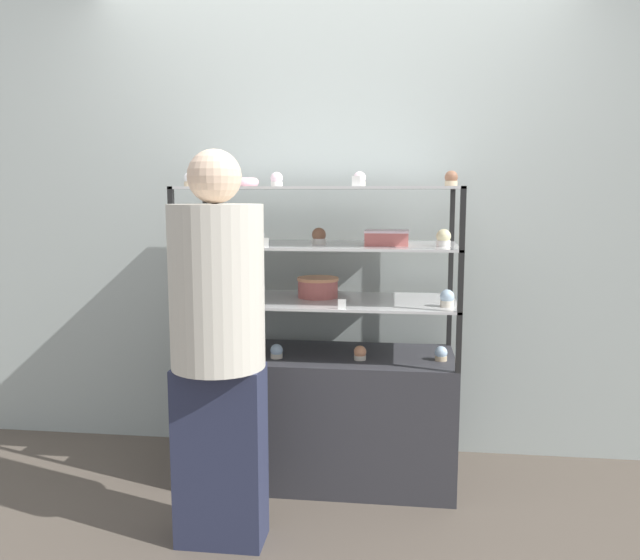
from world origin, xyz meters
name	(u,v)px	position (x,y,z in m)	size (l,w,h in m)	color
ground_plane	(320,475)	(0.00, 0.00, 0.00)	(20.00, 20.00, 0.00)	brown
back_wall	(329,215)	(0.00, 0.41, 1.30)	(8.00, 0.05, 2.60)	#A8B2AD
display_base	(320,415)	(0.00, 0.00, 0.32)	(1.31, 0.54, 0.63)	#333338
display_riser_lower	(320,302)	(0.00, 0.00, 0.89)	(1.31, 0.54, 0.27)	black
display_riser_middle	(320,247)	(0.00, 0.00, 1.16)	(1.31, 0.54, 0.27)	black
display_riser_upper	(320,190)	(0.00, 0.00, 1.43)	(1.31, 0.54, 0.27)	black
layer_cake_centerpiece	(318,287)	(-0.02, 0.06, 0.96)	(0.21, 0.21, 0.10)	#C66660
sheet_cake_frosted	(387,238)	(0.32, -0.03, 1.21)	(0.20, 0.18, 0.07)	#C66660
cupcake_0	(193,349)	(-0.61, -0.11, 0.67)	(0.06, 0.06, 0.07)	#CCB28C
cupcake_1	(277,351)	(-0.20, -0.11, 0.67)	(0.06, 0.06, 0.07)	beige
cupcake_2	(360,353)	(0.20, -0.09, 0.67)	(0.06, 0.06, 0.07)	beige
cupcake_3	(441,354)	(0.58, -0.06, 0.67)	(0.06, 0.06, 0.07)	#CCB28C
price_tag_0	(251,360)	(-0.29, -0.25, 0.66)	(0.04, 0.00, 0.04)	white
cupcake_4	(197,292)	(-0.59, -0.10, 0.94)	(0.06, 0.06, 0.08)	white
cupcake_5	(447,299)	(0.60, -0.13, 0.94)	(0.06, 0.06, 0.08)	beige
price_tag_1	(342,304)	(0.13, -0.25, 0.93)	(0.04, 0.00, 0.04)	white
cupcake_6	(194,236)	(-0.60, -0.09, 1.21)	(0.07, 0.07, 0.08)	white
cupcake_7	(257,237)	(-0.28, -0.11, 1.21)	(0.07, 0.07, 0.08)	white
cupcake_8	(318,237)	(0.00, -0.04, 1.21)	(0.07, 0.07, 0.08)	white
cupcake_9	(444,238)	(0.58, -0.09, 1.21)	(0.07, 0.07, 0.08)	white
price_tag_2	(265,243)	(-0.22, -0.25, 1.20)	(0.04, 0.00, 0.04)	white
cupcake_10	(190,180)	(-0.60, -0.12, 1.48)	(0.06, 0.06, 0.07)	#CCB28C
cupcake_11	(277,180)	(-0.20, -0.06, 1.48)	(0.06, 0.06, 0.07)	white
cupcake_12	(359,180)	(0.19, -0.07, 1.48)	(0.06, 0.06, 0.07)	beige
cupcake_13	(451,179)	(0.60, -0.14, 1.48)	(0.06, 0.06, 0.07)	#CCB28C
price_tag_3	(356,181)	(0.19, -0.25, 1.47)	(0.04, 0.00, 0.04)	white
donut_glazed	(245,182)	(-0.36, -0.03, 1.47)	(0.13, 0.13, 0.04)	#EFB2BC
customer_figure	(218,339)	(-0.33, -0.64, 0.85)	(0.37, 0.37, 1.58)	#282D47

